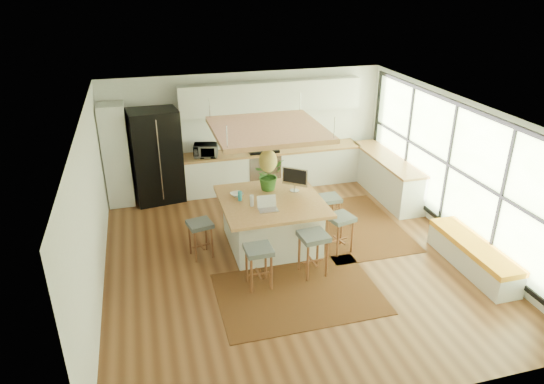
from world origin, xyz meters
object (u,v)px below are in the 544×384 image
object	(u,v)px
stool_right_back	(329,212)
microwave	(206,149)
stool_near_right	(313,256)
stool_left_side	(201,239)
island_plant	(269,178)
monitor	(295,178)
island	(271,222)
fridge	(156,161)
laptop	(268,204)
stool_right_front	(340,234)
stool_near_left	(259,267)

from	to	relation	value
stool_right_back	microwave	size ratio (longest dim) A/B	1.32
stool_near_right	stool_left_side	size ratio (longest dim) A/B	1.12
island_plant	monitor	bearing A→B (deg)	-26.41
island	stool_left_side	distance (m)	1.35
fridge	laptop	distance (m)	3.50
fridge	monitor	distance (m)	3.41
laptop	stool_right_front	bearing A→B (deg)	-6.57
stool_near_right	laptop	distance (m)	1.18
stool_near_left	stool_right_back	xyz separation A→B (m)	(1.83, 1.58, 0.00)
stool_near_left	stool_right_front	bearing A→B (deg)	21.97
stool_near_left	stool_left_side	bearing A→B (deg)	123.71
stool_right_front	stool_left_side	xyz separation A→B (m)	(-2.48, 0.49, 0.00)
fridge	monitor	bearing A→B (deg)	-52.18
fridge	stool_near_right	size ratio (longest dim) A/B	2.69
island	stool_right_front	world-z (taller)	island
island	stool_right_front	xyz separation A→B (m)	(1.14, -0.58, -0.11)
stool_near_left	monitor	size ratio (longest dim) A/B	1.43
stool_right_front	monitor	world-z (taller)	monitor
stool_left_side	microwave	world-z (taller)	microwave
fridge	monitor	size ratio (longest dim) A/B	4.08
stool_near_right	island_plant	bearing A→B (deg)	101.73
fridge	laptop	bearing A→B (deg)	-68.10
stool_right_back	island_plant	distance (m)	1.46
monitor	stool_right_front	bearing A→B (deg)	-15.29
stool_right_back	microwave	world-z (taller)	microwave
stool_right_front	laptop	distance (m)	1.49
stool_left_side	island_plant	world-z (taller)	island_plant
stool_right_back	laptop	world-z (taller)	laptop
stool_right_front	microwave	world-z (taller)	microwave
stool_near_left	island	bearing A→B (deg)	66.31
fridge	stool_left_side	distance (m)	2.82
monitor	microwave	distance (m)	2.71
stool_right_front	stool_right_back	size ratio (longest dim) A/B	1.05
stool_near_left	laptop	size ratio (longest dim) A/B	2.03
island	stool_right_front	distance (m)	1.29
stool_right_front	island	bearing A→B (deg)	152.99
monitor	island_plant	size ratio (longest dim) A/B	0.85
stool_near_right	monitor	distance (m)	1.64
island_plant	stool_left_side	bearing A→B (deg)	-158.35
stool_near_left	stool_right_front	xyz separation A→B (m)	(1.70, 0.69, 0.00)
laptop	monitor	bearing A→B (deg)	44.37
stool_left_side	microwave	distance (m)	2.83
stool_right_back	laptop	distance (m)	1.76
fridge	stool_near_left	world-z (taller)	fridge
stool_near_right	stool_right_front	xyz separation A→B (m)	(0.73, 0.58, 0.00)
fridge	stool_left_side	world-z (taller)	fridge
fridge	stool_near_right	bearing A→B (deg)	-66.43
fridge	stool_right_back	world-z (taller)	fridge
laptop	island_plant	bearing A→B (deg)	75.47
island	island_plant	distance (m)	0.85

